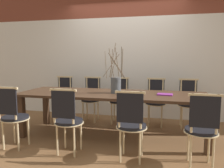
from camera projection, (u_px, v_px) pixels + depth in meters
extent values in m
plane|color=brown|center=(112.00, 136.00, 3.67)|extent=(16.00, 16.00, 0.00)
cube|color=silver|center=(125.00, 68.00, 4.81)|extent=(12.00, 0.06, 2.18)
cube|color=#422B1C|center=(112.00, 94.00, 3.58)|extent=(3.07, 0.97, 0.04)
cube|color=#422B1C|center=(22.00, 117.00, 3.58)|extent=(0.09, 0.09, 0.69)
cube|color=#422B1C|center=(209.00, 130.00, 2.94)|extent=(0.09, 0.09, 0.69)
cube|color=#422B1C|center=(46.00, 107.00, 4.31)|extent=(0.09, 0.09, 0.69)
cube|color=#422B1C|center=(200.00, 115.00, 3.67)|extent=(0.09, 0.09, 0.69)
cylinder|color=black|center=(15.00, 117.00, 3.17)|extent=(0.38, 0.38, 0.04)
cylinder|color=beige|center=(15.00, 119.00, 3.17)|extent=(0.40, 0.40, 0.01)
cylinder|color=beige|center=(14.00, 130.00, 3.34)|extent=(0.03, 0.03, 0.43)
cylinder|color=beige|center=(29.00, 131.00, 3.29)|extent=(0.03, 0.03, 0.43)
cylinder|color=beige|center=(3.00, 135.00, 3.11)|extent=(0.03, 0.03, 0.43)
cylinder|color=beige|center=(18.00, 136.00, 3.05)|extent=(0.03, 0.03, 0.43)
cylinder|color=beige|center=(15.00, 104.00, 2.96)|extent=(0.03, 0.03, 0.45)
cube|color=black|center=(6.00, 102.00, 2.98)|extent=(0.32, 0.02, 0.36)
cube|color=beige|center=(6.00, 88.00, 2.96)|extent=(0.36, 0.03, 0.03)
cylinder|color=black|center=(69.00, 121.00, 2.98)|extent=(0.38, 0.38, 0.04)
cylinder|color=beige|center=(69.00, 123.00, 2.98)|extent=(0.40, 0.40, 0.01)
cylinder|color=beige|center=(65.00, 134.00, 3.15)|extent=(0.03, 0.03, 0.43)
cylinder|color=beige|center=(81.00, 135.00, 3.10)|extent=(0.03, 0.03, 0.43)
cylinder|color=beige|center=(57.00, 140.00, 2.92)|extent=(0.03, 0.03, 0.43)
cylinder|color=beige|center=(74.00, 142.00, 2.86)|extent=(0.03, 0.03, 0.43)
cylinder|color=beige|center=(54.00, 106.00, 2.83)|extent=(0.03, 0.03, 0.45)
cylinder|color=beige|center=(73.00, 107.00, 2.77)|extent=(0.03, 0.03, 0.45)
cube|color=black|center=(63.00, 105.00, 2.79)|extent=(0.32, 0.02, 0.36)
cube|color=beige|center=(63.00, 90.00, 2.77)|extent=(0.36, 0.03, 0.03)
cylinder|color=black|center=(132.00, 125.00, 2.79)|extent=(0.38, 0.38, 0.04)
cylinder|color=beige|center=(131.00, 127.00, 2.79)|extent=(0.40, 0.40, 0.01)
cylinder|color=beige|center=(124.00, 139.00, 2.96)|extent=(0.03, 0.03, 0.43)
cylinder|color=beige|center=(142.00, 140.00, 2.91)|extent=(0.03, 0.03, 0.43)
cylinder|color=beige|center=(120.00, 146.00, 2.73)|extent=(0.03, 0.03, 0.43)
cylinder|color=beige|center=(140.00, 148.00, 2.67)|extent=(0.03, 0.03, 0.43)
cylinder|color=beige|center=(119.00, 109.00, 2.63)|extent=(0.03, 0.03, 0.45)
cylinder|color=beige|center=(141.00, 110.00, 2.58)|extent=(0.03, 0.03, 0.45)
cube|color=black|center=(130.00, 108.00, 2.60)|extent=(0.32, 0.02, 0.36)
cube|color=beige|center=(130.00, 93.00, 2.58)|extent=(0.36, 0.03, 0.03)
cylinder|color=black|center=(201.00, 130.00, 2.60)|extent=(0.38, 0.38, 0.04)
cylinder|color=beige|center=(201.00, 132.00, 2.60)|extent=(0.40, 0.40, 0.01)
cylinder|color=beige|center=(188.00, 144.00, 2.77)|extent=(0.03, 0.03, 0.43)
cylinder|color=beige|center=(209.00, 146.00, 2.72)|extent=(0.03, 0.03, 0.43)
cylinder|color=beige|center=(191.00, 152.00, 2.54)|extent=(0.03, 0.03, 0.43)
cylinder|color=beige|center=(213.00, 154.00, 2.48)|extent=(0.03, 0.03, 0.43)
cylinder|color=beige|center=(192.00, 113.00, 2.45)|extent=(0.03, 0.03, 0.45)
cylinder|color=beige|center=(217.00, 115.00, 2.39)|extent=(0.03, 0.03, 0.45)
cube|color=black|center=(205.00, 112.00, 2.41)|extent=(0.32, 0.02, 0.36)
cube|color=beige|center=(205.00, 95.00, 2.39)|extent=(0.36, 0.03, 0.03)
cylinder|color=black|center=(62.00, 99.00, 4.62)|extent=(0.38, 0.38, 0.04)
cylinder|color=beige|center=(62.00, 100.00, 4.63)|extent=(0.40, 0.40, 0.01)
cylinder|color=beige|center=(65.00, 111.00, 4.51)|extent=(0.03, 0.03, 0.43)
cylinder|color=beige|center=(54.00, 110.00, 4.56)|extent=(0.03, 0.03, 0.43)
cylinder|color=beige|center=(70.00, 108.00, 4.74)|extent=(0.03, 0.03, 0.43)
cylinder|color=beige|center=(60.00, 108.00, 4.80)|extent=(0.03, 0.03, 0.43)
cylinder|color=beige|center=(71.00, 87.00, 4.72)|extent=(0.03, 0.03, 0.45)
cylinder|color=beige|center=(59.00, 86.00, 4.78)|extent=(0.03, 0.03, 0.45)
cube|color=black|center=(65.00, 85.00, 4.75)|extent=(0.32, 0.02, 0.36)
cube|color=beige|center=(65.00, 77.00, 4.72)|extent=(0.36, 0.03, 0.03)
cylinder|color=black|center=(91.00, 100.00, 4.48)|extent=(0.38, 0.38, 0.04)
cylinder|color=beige|center=(91.00, 101.00, 4.48)|extent=(0.40, 0.40, 0.01)
cylinder|color=beige|center=(94.00, 113.00, 4.36)|extent=(0.03, 0.03, 0.43)
cylinder|color=beige|center=(83.00, 112.00, 4.42)|extent=(0.03, 0.03, 0.43)
cylinder|color=beige|center=(98.00, 110.00, 4.60)|extent=(0.03, 0.03, 0.43)
cylinder|color=beige|center=(87.00, 109.00, 4.65)|extent=(0.03, 0.03, 0.43)
cylinder|color=beige|center=(99.00, 87.00, 4.58)|extent=(0.03, 0.03, 0.45)
cylinder|color=beige|center=(87.00, 87.00, 4.64)|extent=(0.03, 0.03, 0.45)
cube|color=black|center=(93.00, 86.00, 4.61)|extent=(0.32, 0.02, 0.36)
cube|color=beige|center=(93.00, 77.00, 4.58)|extent=(0.36, 0.03, 0.03)
cylinder|color=black|center=(119.00, 101.00, 4.35)|extent=(0.38, 0.38, 0.04)
cylinder|color=beige|center=(119.00, 102.00, 4.35)|extent=(0.40, 0.40, 0.01)
cylinder|color=beige|center=(124.00, 114.00, 4.23)|extent=(0.03, 0.03, 0.43)
cylinder|color=beige|center=(112.00, 114.00, 4.28)|extent=(0.03, 0.03, 0.43)
cylinder|color=beige|center=(126.00, 111.00, 4.47)|extent=(0.03, 0.03, 0.43)
cylinder|color=beige|center=(114.00, 111.00, 4.52)|extent=(0.03, 0.03, 0.43)
cylinder|color=beige|center=(127.00, 88.00, 4.44)|extent=(0.03, 0.03, 0.45)
cylinder|color=beige|center=(114.00, 88.00, 4.50)|extent=(0.03, 0.03, 0.45)
cube|color=black|center=(120.00, 87.00, 4.48)|extent=(0.32, 0.02, 0.36)
cube|color=beige|center=(120.00, 78.00, 4.45)|extent=(0.36, 0.03, 0.03)
cylinder|color=black|center=(155.00, 103.00, 4.19)|extent=(0.38, 0.38, 0.04)
cylinder|color=beige|center=(155.00, 104.00, 4.19)|extent=(0.40, 0.40, 0.01)
cylinder|color=beige|center=(162.00, 117.00, 4.07)|extent=(0.03, 0.03, 0.43)
cylinder|color=beige|center=(148.00, 116.00, 4.12)|extent=(0.03, 0.03, 0.43)
cylinder|color=beige|center=(162.00, 113.00, 4.31)|extent=(0.03, 0.03, 0.43)
cylinder|color=beige|center=(149.00, 113.00, 4.36)|extent=(0.03, 0.03, 0.43)
cylinder|color=beige|center=(163.00, 89.00, 4.28)|extent=(0.03, 0.03, 0.45)
cylinder|color=beige|center=(149.00, 89.00, 4.34)|extent=(0.03, 0.03, 0.45)
cube|color=black|center=(156.00, 88.00, 4.32)|extent=(0.32, 0.02, 0.36)
cube|color=beige|center=(156.00, 79.00, 4.29)|extent=(0.36, 0.03, 0.03)
cylinder|color=black|center=(189.00, 104.00, 4.05)|extent=(0.38, 0.38, 0.04)
cylinder|color=beige|center=(188.00, 106.00, 4.06)|extent=(0.40, 0.40, 0.01)
cylinder|color=beige|center=(196.00, 119.00, 3.93)|extent=(0.03, 0.03, 0.43)
cylinder|color=beige|center=(182.00, 118.00, 3.99)|extent=(0.03, 0.03, 0.43)
cylinder|color=beige|center=(194.00, 115.00, 4.17)|extent=(0.03, 0.03, 0.43)
cylinder|color=beige|center=(181.00, 115.00, 4.23)|extent=(0.03, 0.03, 0.43)
cylinder|color=beige|center=(195.00, 90.00, 4.15)|extent=(0.03, 0.03, 0.45)
cylinder|color=beige|center=(181.00, 90.00, 4.21)|extent=(0.03, 0.03, 0.45)
cube|color=black|center=(188.00, 89.00, 4.18)|extent=(0.32, 0.02, 0.36)
cube|color=beige|center=(189.00, 79.00, 4.15)|extent=(0.36, 0.03, 0.03)
cylinder|color=#4C5156|center=(116.00, 85.00, 3.56)|extent=(0.17, 0.17, 0.26)
cylinder|color=brown|center=(121.00, 62.00, 3.51)|extent=(0.05, 0.18, 0.49)
cylinder|color=brown|center=(114.00, 65.00, 3.57)|extent=(0.09, 0.09, 0.41)
cylinder|color=brown|center=(111.00, 65.00, 3.66)|extent=(0.25, 0.21, 0.39)
cylinder|color=brown|center=(112.00, 63.00, 3.53)|extent=(0.01, 0.15, 0.46)
cylinder|color=brown|center=(122.00, 63.00, 3.52)|extent=(0.06, 0.21, 0.46)
cylinder|color=brown|center=(116.00, 65.00, 3.40)|extent=(0.25, 0.07, 0.40)
cylinder|color=brown|center=(118.00, 67.00, 3.41)|extent=(0.22, 0.12, 0.34)
cylinder|color=brown|center=(117.00, 62.00, 3.48)|extent=(0.07, 0.06, 0.51)
cylinder|color=brown|center=(111.00, 63.00, 3.48)|extent=(0.12, 0.14, 0.47)
cylinder|color=brown|center=(112.00, 60.00, 3.56)|extent=(0.09, 0.14, 0.56)
cylinder|color=brown|center=(106.00, 64.00, 3.50)|extent=(0.12, 0.32, 0.43)
cube|color=#842D8C|center=(165.00, 94.00, 3.39)|extent=(0.25, 0.19, 0.02)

